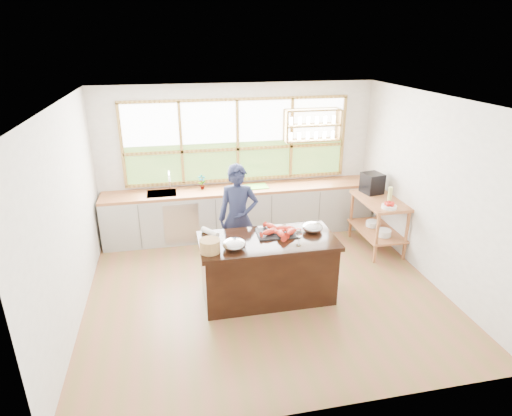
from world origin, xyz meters
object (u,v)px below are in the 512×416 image
object	(u,v)px
wicker_basket	(210,246)
island	(267,268)
cook	(238,218)
espresso_machine	(372,183)

from	to	relation	value
wicker_basket	island	bearing A→B (deg)	14.58
cook	espresso_machine	bearing A→B (deg)	22.95
island	wicker_basket	xyz separation A→B (m)	(-0.80, -0.21, 0.53)
wicker_basket	cook	bearing A→B (deg)	64.07
island	espresso_machine	bearing A→B (deg)	33.24
island	cook	world-z (taller)	cook
island	espresso_machine	xyz separation A→B (m)	(2.19, 1.44, 0.62)
cook	wicker_basket	bearing A→B (deg)	-104.90
island	wicker_basket	world-z (taller)	wicker_basket
island	cook	size ratio (longest dim) A/B	1.10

